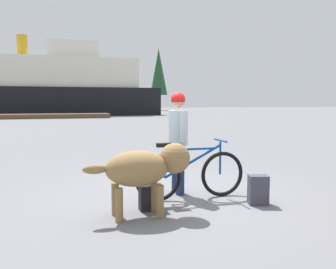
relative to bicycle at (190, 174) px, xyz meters
name	(u,v)px	position (x,y,z in m)	size (l,w,h in m)	color
ground_plane	(179,197)	(-0.12, 0.17, -0.39)	(160.00, 160.00, 0.00)	slate
bicycle	(190,174)	(0.00, 0.00, 0.00)	(1.78, 0.44, 0.91)	black
person_cyclist	(178,133)	(-0.07, 0.40, 0.60)	(0.32, 0.53, 1.66)	navy
dog	(145,168)	(-0.85, -0.59, 0.25)	(1.42, 0.55, 0.96)	olive
backpack	(258,190)	(0.85, -0.56, -0.17)	(0.28, 0.20, 0.43)	#3F3F4C
handbag_pannier	(151,197)	(-0.72, -0.36, -0.21)	(0.32, 0.18, 0.35)	black
dock_pier	(34,116)	(-3.91, 29.14, -0.19)	(13.34, 2.47, 0.40)	brown
ferry_boat	(52,88)	(-2.41, 36.86, 2.63)	(23.29, 7.43, 8.62)	black
pine_tree_center	(96,73)	(4.43, 55.89, 5.79)	(3.07, 3.07, 9.62)	#4C331E
pine_tree_far_right	(159,72)	(14.91, 54.48, 6.17)	(2.97, 2.97, 10.51)	#4C331E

